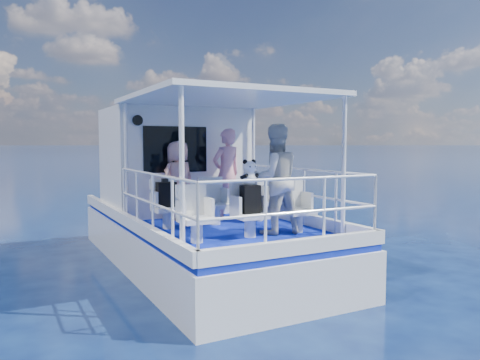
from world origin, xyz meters
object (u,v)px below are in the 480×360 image
at_px(passenger_port_fwd, 178,180).
at_px(panda, 249,172).
at_px(backpack_center, 250,199).
at_px(passenger_stbd_aft, 275,179).

relative_size(passenger_port_fwd, panda, 3.86).
xyz_separation_m(backpack_center, panda, (-0.00, 0.03, 0.42)).
relative_size(passenger_port_fwd, backpack_center, 3.46).
bearing_deg(panda, passenger_port_fwd, 99.59).
relative_size(passenger_stbd_aft, panda, 4.53).
relative_size(passenger_port_fwd, passenger_stbd_aft, 0.85).
bearing_deg(backpack_center, passenger_port_fwd, 99.55).
xyz_separation_m(passenger_stbd_aft, panda, (-0.51, -0.08, 0.13)).
bearing_deg(panda, backpack_center, -84.04).
bearing_deg(passenger_port_fwd, backpack_center, 79.81).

